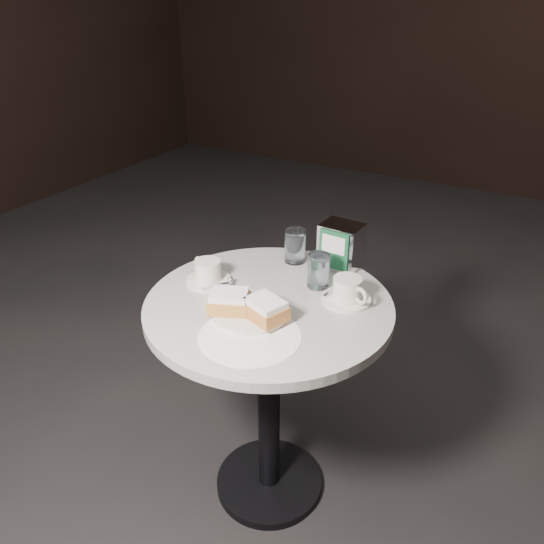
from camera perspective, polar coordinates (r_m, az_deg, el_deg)
The scene contains 9 objects.
ground at distance 1.98m, azimuth -0.30°, elevation -21.86°, with size 7.00×7.00×0.00m, color black.
cafe_table at distance 1.60m, azimuth -0.35°, elevation -9.25°, with size 0.70×0.70×0.74m.
sugar_spill at distance 1.35m, azimuth -2.40°, elevation -6.86°, with size 0.26×0.26×0.00m, color white.
beignet_plate at distance 1.41m, azimuth -2.54°, elevation -3.90°, with size 0.23×0.23×0.07m.
coffee_cup_left at distance 1.58m, azimuth -6.91°, elevation -0.08°, with size 0.18×0.18×0.07m.
coffee_cup_right at distance 1.49m, azimuth 8.10°, elevation -2.09°, with size 0.18×0.18×0.07m.
water_glass_left at distance 1.69m, azimuth 2.51°, elevation 2.77°, with size 0.08×0.08×0.11m.
water_glass_right at distance 1.55m, azimuth 5.02°, elevation 0.08°, with size 0.07×0.07×0.10m.
napkin_dispenser at distance 1.66m, azimuth 7.42°, elevation 2.81°, with size 0.13×0.11×0.14m.
Camera 1 is at (0.63, -1.10, 1.52)m, focal length 35.00 mm.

